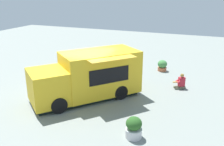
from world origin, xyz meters
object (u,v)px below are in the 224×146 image
Objects in this scene: food_truck at (89,77)px; person_customer at (181,83)px; planter_flowering_side at (162,65)px; planter_flowering_near at (134,128)px; trash_bin at (86,59)px.

food_truck is 6.24× the size of person_customer.
planter_flowering_side is at bearing 120.38° from person_customer.
trash_bin is at bearing 128.90° from planter_flowering_near.
planter_flowering_side is 5.25m from trash_bin.
food_truck is 7.22× the size of planter_flowering_side.
planter_flowering_near is (-0.94, -5.50, 0.09)m from person_customer.
trash_bin is (-6.71, 1.65, 0.19)m from person_customer.
person_customer is 6.91m from trash_bin.
trash_bin is (-5.76, 7.15, 0.10)m from planter_flowering_near.
food_truck is 6.45× the size of planter_flowering_near.
food_truck reaches higher than planter_flowering_side.
trash_bin is (-5.15, -1.01, 0.14)m from planter_flowering_side.
food_truck is 4.07m from planter_flowering_near.
trash_bin is at bearing 119.73° from food_truck.
person_customer is at bearing 36.27° from food_truck.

